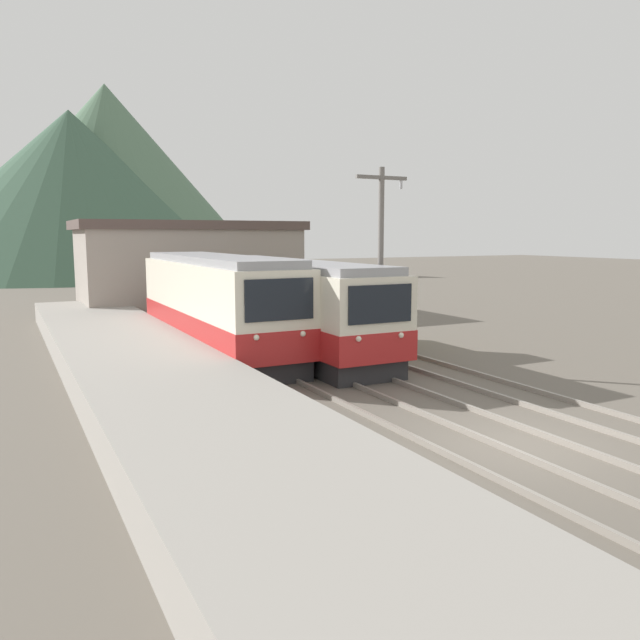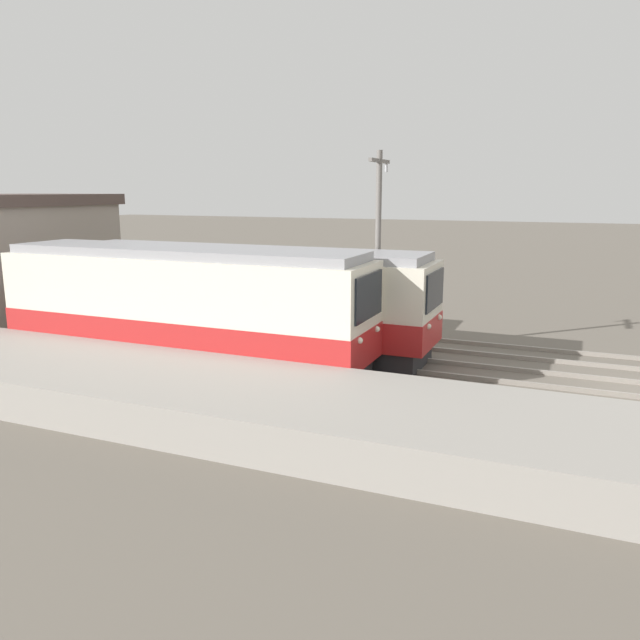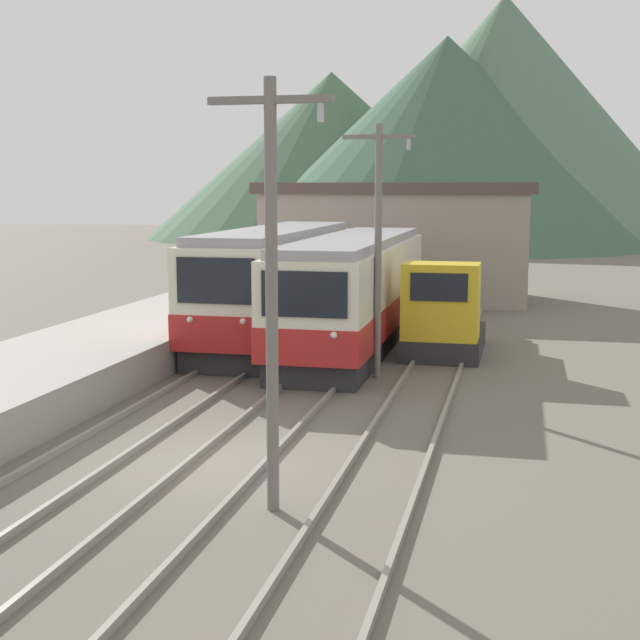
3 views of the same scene
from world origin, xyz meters
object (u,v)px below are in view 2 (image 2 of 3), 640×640
commuter_train_center (243,302)px  commuter_train_left (184,312)px  catenary_mast_mid (378,244)px  shunting_locomotive (293,303)px

commuter_train_center → commuter_train_left: bearing=169.1°
commuter_train_center → catenary_mast_mid: catenary_mast_mid is taller
commuter_train_left → catenary_mast_mid: 6.96m
commuter_train_left → shunting_locomotive: (5.80, -1.11, -0.58)m
commuter_train_left → commuter_train_center: size_ratio=0.90×
commuter_train_left → catenary_mast_mid: (4.31, -5.09, 2.00)m
shunting_locomotive → catenary_mast_mid: catenary_mast_mid is taller
commuter_train_left → catenary_mast_mid: bearing=-49.7°
shunting_locomotive → commuter_train_center: bearing=169.1°
commuter_train_center → shunting_locomotive: 3.09m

